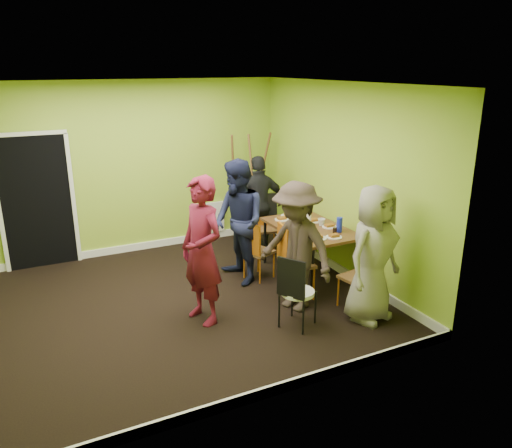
{
  "coord_description": "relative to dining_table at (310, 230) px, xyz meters",
  "views": [
    {
      "loc": [
        -1.75,
        -5.78,
        3.03
      ],
      "look_at": [
        1.11,
        0.0,
        0.95
      ],
      "focal_mm": 35.0,
      "sensor_mm": 36.0,
      "label": 1
    }
  ],
  "objects": [
    {
      "name": "ground",
      "position": [
        -2.04,
        -0.08,
        -0.7
      ],
      "size": [
        5.0,
        5.0,
        0.0
      ],
      "primitive_type": "plane",
      "color": "black",
      "rests_on": "ground"
    },
    {
      "name": "room_walls",
      "position": [
        -2.06,
        -0.04,
        0.29
      ],
      "size": [
        5.04,
        4.54,
        2.82
      ],
      "color": "#99B92F",
      "rests_on": "ground"
    },
    {
      "name": "dining_table",
      "position": [
        0.0,
        0.0,
        0.0
      ],
      "size": [
        0.9,
        1.5,
        0.75
      ],
      "color": "black",
      "rests_on": "ground"
    },
    {
      "name": "chair_left_far",
      "position": [
        -0.8,
        0.19,
        -0.2
      ],
      "size": [
        0.47,
        0.47,
        0.88
      ],
      "rotation": [
        0.0,
        0.0,
        -1.19
      ],
      "color": "#C56512",
      "rests_on": "ground"
    },
    {
      "name": "chair_left_near",
      "position": [
        -0.63,
        -0.53,
        -0.12
      ],
      "size": [
        0.5,
        0.49,
        1.02
      ],
      "rotation": [
        0.0,
        0.0,
        -1.75
      ],
      "color": "#C56512",
      "rests_on": "ground"
    },
    {
      "name": "chair_back_end",
      "position": [
        -0.14,
        1.18,
        -0.0
      ],
      "size": [
        0.49,
        0.54,
        0.98
      ],
      "rotation": [
        0.0,
        0.0,
        2.93
      ],
      "color": "#C56512",
      "rests_on": "ground"
    },
    {
      "name": "chair_front_end",
      "position": [
        -0.02,
        -1.25,
        -0.19
      ],
      "size": [
        0.42,
        0.43,
        0.89
      ],
      "rotation": [
        0.0,
        0.0,
        0.16
      ],
      "color": "#C56512",
      "rests_on": "ground"
    },
    {
      "name": "chair_bentwood",
      "position": [
        -1.01,
        -1.28,
        -0.19
      ],
      "size": [
        0.49,
        0.49,
        0.92
      ],
      "rotation": [
        0.0,
        0.0,
        -1.03
      ],
      "color": "black",
      "rests_on": "ground"
    },
    {
      "name": "easel",
      "position": [
        -0.11,
        1.86,
        0.25
      ],
      "size": [
        0.77,
        0.72,
        1.91
      ],
      "color": "brown",
      "rests_on": "ground"
    },
    {
      "name": "plate_near_left",
      "position": [
        -0.21,
        0.48,
        0.06
      ],
      "size": [
        0.21,
        0.21,
        0.01
      ],
      "primitive_type": "cylinder",
      "color": "white",
      "rests_on": "dining_table"
    },
    {
      "name": "plate_near_right",
      "position": [
        -0.19,
        -0.48,
        0.06
      ],
      "size": [
        0.26,
        0.26,
        0.01
      ],
      "primitive_type": "cylinder",
      "color": "white",
      "rests_on": "dining_table"
    },
    {
      "name": "plate_far_back",
      "position": [
        -0.02,
        0.6,
        0.06
      ],
      "size": [
        0.25,
        0.25,
        0.01
      ],
      "primitive_type": "cylinder",
      "color": "white",
      "rests_on": "dining_table"
    },
    {
      "name": "plate_far_front",
      "position": [
        0.04,
        -0.54,
        0.06
      ],
      "size": [
        0.23,
        0.23,
        0.01
      ],
      "primitive_type": "cylinder",
      "color": "white",
      "rests_on": "dining_table"
    },
    {
      "name": "plate_wall_back",
      "position": [
        0.19,
        0.19,
        0.06
      ],
      "size": [
        0.22,
        0.22,
        0.01
      ],
      "primitive_type": "cylinder",
      "color": "white",
      "rests_on": "dining_table"
    },
    {
      "name": "plate_wall_front",
      "position": [
        0.24,
        -0.14,
        0.06
      ],
      "size": [
        0.22,
        0.22,
        0.01
      ],
      "primitive_type": "cylinder",
      "color": "white",
      "rests_on": "dining_table"
    },
    {
      "name": "thermos",
      "position": [
        -0.01,
        0.04,
        0.17
      ],
      "size": [
        0.07,
        0.07,
        0.23
      ],
      "primitive_type": "cylinder",
      "color": "white",
      "rests_on": "dining_table"
    },
    {
      "name": "blue_bottle",
      "position": [
        0.24,
        -0.37,
        0.16
      ],
      "size": [
        0.08,
        0.08,
        0.21
      ],
      "primitive_type": "cylinder",
      "color": "#1A2BC8",
      "rests_on": "dining_table"
    },
    {
      "name": "orange_bottle",
      "position": [
        -0.0,
        0.23,
        0.09
      ],
      "size": [
        0.04,
        0.04,
        0.08
      ],
      "primitive_type": "cylinder",
      "color": "#C56512",
      "rests_on": "dining_table"
    },
    {
      "name": "glass_mid",
      "position": [
        -0.14,
        0.19,
        0.1
      ],
      "size": [
        0.07,
        0.07,
        0.09
      ],
      "primitive_type": "cylinder",
      "color": "black",
      "rests_on": "dining_table"
    },
    {
      "name": "glass_back",
      "position": [
        0.16,
        0.4,
        0.1
      ],
      "size": [
        0.07,
        0.07,
        0.1
      ],
      "primitive_type": "cylinder",
      "color": "black",
      "rests_on": "dining_table"
    },
    {
      "name": "glass_front",
      "position": [
        0.15,
        -0.41,
        0.1
      ],
      "size": [
        0.06,
        0.06,
        0.08
      ],
      "primitive_type": "cylinder",
      "color": "black",
      "rests_on": "dining_table"
    },
    {
      "name": "cup_a",
      "position": [
        -0.22,
        -0.24,
        0.11
      ],
      "size": [
        0.13,
        0.13,
        0.1
      ],
      "primitive_type": "imported",
      "color": "white",
      "rests_on": "dining_table"
    },
    {
      "name": "cup_b",
      "position": [
        0.18,
        -0.02,
        0.11
      ],
      "size": [
        0.11,
        0.11,
        0.1
      ],
      "primitive_type": "imported",
      "color": "white",
      "rests_on": "dining_table"
    },
    {
      "name": "person_standing",
      "position": [
        -1.91,
        -0.62,
        0.21
      ],
      "size": [
        0.61,
        0.76,
        1.81
      ],
      "primitive_type": "imported",
      "rotation": [
        0.0,
        0.0,
        -1.28
      ],
      "color": "maroon",
      "rests_on": "ground"
    },
    {
      "name": "person_left_far",
      "position": [
        -1.05,
        0.25,
        0.2
      ],
      "size": [
        0.71,
        0.89,
        1.78
      ],
      "primitive_type": "imported",
      "rotation": [
        0.0,
        0.0,
        -1.53
      ],
      "color": "#161A37",
      "rests_on": "ground"
    },
    {
      "name": "person_left_near",
      "position": [
        -0.74,
        -0.83,
        0.14
      ],
      "size": [
        0.97,
        1.23,
        1.67
      ],
      "primitive_type": "imported",
      "rotation": [
        0.0,
        0.0,
        -1.21
      ],
      "color": "#322721",
      "rests_on": "ground"
    },
    {
      "name": "person_back_end",
      "position": [
        -0.2,
        1.27,
        0.11
      ],
      "size": [
        0.98,
        0.5,
        1.61
      ],
      "primitive_type": "imported",
      "rotation": [
        0.0,
        0.0,
        3.03
      ],
      "color": "black",
      "rests_on": "ground"
    },
    {
      "name": "person_front_end",
      "position": [
        -0.06,
        -1.48,
        0.15
      ],
      "size": [
        0.95,
        0.75,
        1.7
      ],
      "primitive_type": "imported",
      "rotation": [
        0.0,
        0.0,
        0.29
      ],
      "color": "gray",
      "rests_on": "ground"
    }
  ]
}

